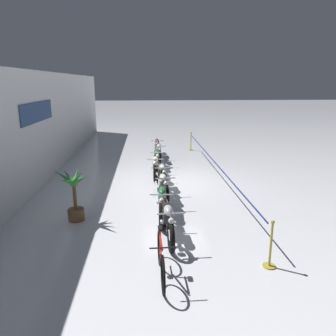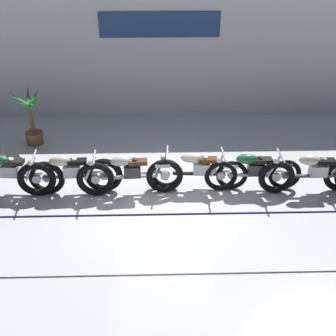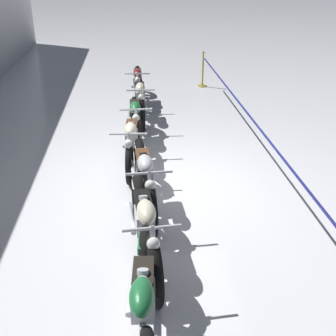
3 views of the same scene
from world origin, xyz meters
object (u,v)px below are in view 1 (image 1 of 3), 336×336
at_px(motorcycle_green_1, 162,201).
at_px(motorcycle_silver_3, 162,175).
at_px(motorcycle_maroon_7, 157,147).
at_px(motorcycle_cream_2, 162,186).
at_px(potted_palm_left_of_row, 74,193).
at_px(stanchion_far_left, 221,173).
at_px(motorcycle_green_5, 157,159).
at_px(stanchion_mid_left, 191,144).
at_px(motorcycle_cream_6, 159,153).
at_px(motorcycle_silver_0, 167,220).
at_px(motorcycle_cream_4, 155,166).
at_px(bicycle, 161,259).

xyz_separation_m(motorcycle_green_1, motorcycle_silver_3, (2.66, -0.11, 0.00)).
bearing_deg(motorcycle_maroon_7, motorcycle_green_1, 179.04).
height_order(motorcycle_cream_2, potted_palm_left_of_row, potted_palm_left_of_row).
distance_m(potted_palm_left_of_row, stanchion_far_left, 4.96).
bearing_deg(motorcycle_green_5, stanchion_mid_left, -26.92).
bearing_deg(motorcycle_cream_6, stanchion_mid_left, -34.90).
bearing_deg(motorcycle_cream_2, motorcycle_silver_3, -1.77).
distance_m(motorcycle_silver_0, motorcycle_maroon_7, 9.41).
xyz_separation_m(motorcycle_cream_2, motorcycle_silver_3, (1.30, -0.04, -0.00)).
height_order(motorcycle_silver_3, motorcycle_cream_6, motorcycle_silver_3).
distance_m(motorcycle_silver_0, motorcycle_green_5, 6.71).
distance_m(motorcycle_silver_3, stanchion_far_left, 2.17).
distance_m(motorcycle_silver_0, motorcycle_silver_3, 4.00).
relative_size(motorcycle_green_1, stanchion_mid_left, 2.33).
xyz_separation_m(motorcycle_silver_3, stanchion_mid_left, (6.84, -2.01, -0.13)).
distance_m(motorcycle_cream_4, bicycle, 7.22).
xyz_separation_m(motorcycle_green_1, motorcycle_cream_4, (4.17, 0.07, -0.02)).
bearing_deg(motorcycle_cream_6, motorcycle_silver_0, 179.25).
height_order(motorcycle_cream_6, stanchion_far_left, stanchion_far_left).
bearing_deg(motorcycle_green_5, motorcycle_cream_4, 175.64).
xyz_separation_m(motorcycle_cream_4, stanchion_mid_left, (5.32, -2.19, -0.11)).
xyz_separation_m(motorcycle_cream_2, motorcycle_green_5, (4.01, 0.05, -0.01)).
bearing_deg(motorcycle_maroon_7, potted_palm_left_of_row, 162.49).
bearing_deg(potted_palm_left_of_row, motorcycle_cream_6, -20.99).
relative_size(motorcycle_cream_6, stanchion_mid_left, 2.36).
height_order(motorcycle_green_5, potted_palm_left_of_row, potted_palm_left_of_row).
distance_m(motorcycle_green_1, bicycle, 3.05).
xyz_separation_m(motorcycle_green_1, motorcycle_maroon_7, (8.07, -0.13, -0.00)).
distance_m(motorcycle_silver_3, potted_palm_left_of_row, 3.76).
bearing_deg(motorcycle_green_1, motorcycle_cream_4, 0.97).
bearing_deg(motorcycle_silver_0, motorcycle_cream_6, -0.75).
bearing_deg(motorcycle_cream_4, motorcycle_silver_0, -178.65).
bearing_deg(potted_palm_left_of_row, stanchion_far_left, -66.75).
height_order(motorcycle_silver_0, motorcycle_green_5, motorcycle_silver_0).
xyz_separation_m(motorcycle_cream_2, motorcycle_maroon_7, (6.72, -0.06, -0.01)).
xyz_separation_m(motorcycle_cream_2, motorcycle_cream_6, (5.35, -0.09, -0.01)).
xyz_separation_m(motorcycle_green_5, motorcycle_cream_6, (1.33, -0.14, 0.01)).
distance_m(motorcycle_green_5, potted_palm_left_of_row, 6.00).
relative_size(motorcycle_silver_3, motorcycle_cream_6, 0.94).
distance_m(stanchion_far_left, stanchion_mid_left, 7.64).
height_order(motorcycle_maroon_7, stanchion_far_left, stanchion_far_left).
relative_size(motorcycle_cream_6, motorcycle_maroon_7, 1.07).
bearing_deg(motorcycle_green_5, potted_palm_left_of_row, 155.74).
distance_m(motorcycle_cream_4, motorcycle_green_5, 1.20).
distance_m(motorcycle_cream_4, motorcycle_maroon_7, 3.90).
bearing_deg(motorcycle_silver_3, motorcycle_maroon_7, -0.26).
distance_m(motorcycle_cream_4, potted_palm_left_of_row, 4.89).
height_order(motorcycle_silver_0, motorcycle_cream_4, motorcycle_silver_0).
bearing_deg(motorcycle_silver_3, motorcycle_silver_0, 179.26).
bearing_deg(motorcycle_maroon_7, bicycle, 178.39).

